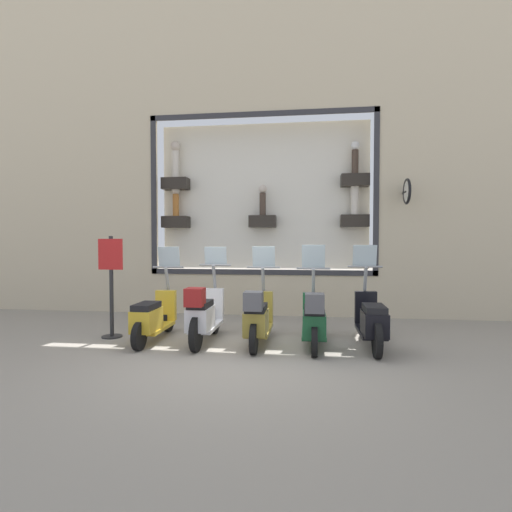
{
  "coord_description": "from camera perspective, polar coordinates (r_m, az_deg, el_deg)",
  "views": [
    {
      "loc": [
        -5.79,
        -1.07,
        1.72
      ],
      "look_at": [
        2.19,
        -0.04,
        1.43
      ],
      "focal_mm": 28.0,
      "sensor_mm": 36.0,
      "label": 1
    }
  ],
  "objects": [
    {
      "name": "scooter_olive_2",
      "position": [
        6.64,
        0.26,
        -8.82
      ],
      "size": [
        1.8,
        0.6,
        1.63
      ],
      "color": "black",
      "rests_on": "ground_plane"
    },
    {
      "name": "ground_plane",
      "position": [
        6.13,
        -3.06,
        -14.22
      ],
      "size": [
        120.0,
        120.0,
        0.0
      ],
      "primitive_type": "plane",
      "color": "gray"
    },
    {
      "name": "building_facade",
      "position": [
        10.02,
        0.89,
        21.46
      ],
      "size": [
        1.2,
        36.0,
        9.89
      ],
      "color": "beige",
      "rests_on": "ground_plane"
    },
    {
      "name": "scooter_white_3",
      "position": [
        6.82,
        -7.45,
        -8.36
      ],
      "size": [
        1.81,
        0.6,
        1.62
      ],
      "color": "black",
      "rests_on": "ground_plane"
    },
    {
      "name": "scooter_yellow_4",
      "position": [
        7.16,
        -14.52,
        -8.48
      ],
      "size": [
        1.79,
        0.6,
        1.63
      ],
      "color": "black",
      "rests_on": "ground_plane"
    },
    {
      "name": "shop_sign_post",
      "position": [
        7.61,
        -19.99,
        -3.56
      ],
      "size": [
        0.36,
        0.45,
        1.82
      ],
      "color": "#232326",
      "rests_on": "ground_plane"
    },
    {
      "name": "scooter_green_1",
      "position": [
        6.59,
        8.27,
        -8.97
      ],
      "size": [
        1.79,
        0.6,
        1.66
      ],
      "color": "black",
      "rests_on": "ground_plane"
    },
    {
      "name": "scooter_black_0",
      "position": [
        6.74,
        16.15,
        -8.93
      ],
      "size": [
        1.81,
        0.61,
        1.66
      ],
      "color": "black",
      "rests_on": "ground_plane"
    }
  ]
}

